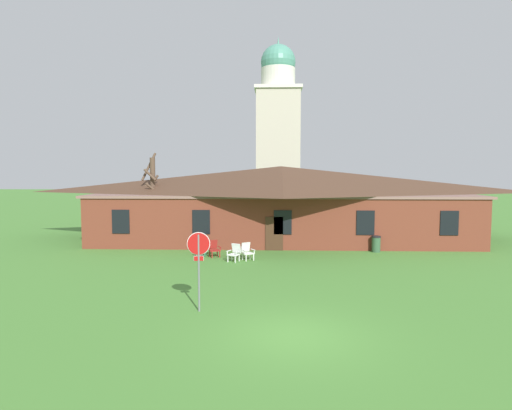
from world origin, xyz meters
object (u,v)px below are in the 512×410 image
at_px(lawn_chair_by_porch, 202,247).
at_px(lawn_chair_left_end, 235,252).
at_px(lawn_chair_middle, 247,251).
at_px(lawn_chair_near_door, 214,248).
at_px(trash_bin, 376,244).
at_px(stop_sign, 199,255).

distance_m(lawn_chair_by_porch, lawn_chair_left_end, 2.52).
height_order(lawn_chair_left_end, lawn_chair_middle, same).
bearing_deg(lawn_chair_middle, lawn_chair_near_door, 157.79).
relative_size(lawn_chair_by_porch, lawn_chair_middle, 1.00).
height_order(lawn_chair_near_door, trash_bin, trash_bin).
distance_m(stop_sign, lawn_chair_left_end, 8.57).
height_order(lawn_chair_by_porch, lawn_chair_left_end, same).
distance_m(lawn_chair_middle, trash_bin, 8.14).
bearing_deg(stop_sign, lawn_chair_by_porch, 98.80).
bearing_deg(lawn_chair_by_porch, trash_bin, 8.56).
relative_size(stop_sign, lawn_chair_by_porch, 2.93).
distance_m(lawn_chair_by_porch, lawn_chair_middle, 2.90).
relative_size(stop_sign, lawn_chair_middle, 2.93).
relative_size(lawn_chair_left_end, lawn_chair_middle, 1.00).
height_order(stop_sign, lawn_chair_middle, stop_sign).
bearing_deg(lawn_chair_left_end, trash_bin, 19.90).
bearing_deg(lawn_chair_middle, lawn_chair_by_porch, 158.73).
xyz_separation_m(lawn_chair_near_door, lawn_chair_middle, (1.95, -0.80, 0.00)).
bearing_deg(lawn_chair_near_door, trash_bin, 10.68).
bearing_deg(trash_bin, lawn_chair_middle, -161.24).
relative_size(stop_sign, lawn_chair_near_door, 2.93).
relative_size(stop_sign, lawn_chair_left_end, 2.93).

